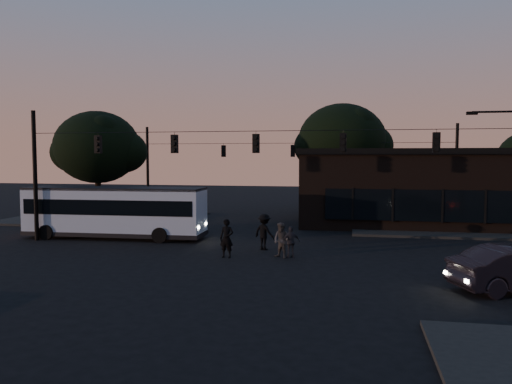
% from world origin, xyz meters
% --- Properties ---
extents(ground, '(120.00, 120.00, 0.00)m').
position_xyz_m(ground, '(0.00, 0.00, 0.00)').
color(ground, black).
rests_on(ground, ground).
extents(sidewalk_far_right, '(14.00, 10.00, 0.15)m').
position_xyz_m(sidewalk_far_right, '(12.00, 14.00, 0.07)').
color(sidewalk_far_right, black).
rests_on(sidewalk_far_right, ground).
extents(sidewalk_far_left, '(14.00, 10.00, 0.15)m').
position_xyz_m(sidewalk_far_left, '(-14.00, 14.00, 0.07)').
color(sidewalk_far_left, black).
rests_on(sidewalk_far_left, ground).
extents(building, '(15.40, 10.41, 5.40)m').
position_xyz_m(building, '(9.00, 15.97, 2.71)').
color(building, black).
rests_on(building, ground).
extents(tree_behind, '(7.60, 7.60, 9.43)m').
position_xyz_m(tree_behind, '(4.00, 22.00, 6.19)').
color(tree_behind, black).
rests_on(tree_behind, ground).
extents(tree_left, '(6.40, 6.40, 8.30)m').
position_xyz_m(tree_left, '(-14.00, 13.00, 5.57)').
color(tree_left, black).
rests_on(tree_left, ground).
extents(signal_rig_near, '(26.24, 0.30, 7.50)m').
position_xyz_m(signal_rig_near, '(0.00, 4.00, 4.45)').
color(signal_rig_near, black).
rests_on(signal_rig_near, ground).
extents(signal_rig_far, '(26.24, 0.30, 7.50)m').
position_xyz_m(signal_rig_far, '(0.00, 20.00, 4.20)').
color(signal_rig_far, black).
rests_on(signal_rig_far, ground).
extents(bus, '(10.89, 2.94, 3.04)m').
position_xyz_m(bus, '(-8.91, 5.64, 1.71)').
color(bus, '#A2B4CE').
rests_on(bus, ground).
extents(pedestrian_a, '(0.74, 0.53, 1.88)m').
position_xyz_m(pedestrian_a, '(-0.91, 1.30, 0.94)').
color(pedestrian_a, black).
rests_on(pedestrian_a, ground).
extents(pedestrian_b, '(1.04, 0.98, 1.70)m').
position_xyz_m(pedestrian_b, '(1.68, 1.75, 0.85)').
color(pedestrian_b, '#3C3837').
rests_on(pedestrian_b, ground).
extents(pedestrian_c, '(0.97, 0.71, 1.53)m').
position_xyz_m(pedestrian_c, '(2.13, 1.90, 0.76)').
color(pedestrian_c, '#22232A').
rests_on(pedestrian_c, ground).
extents(pedestrian_d, '(1.40, 1.22, 1.88)m').
position_xyz_m(pedestrian_d, '(0.51, 3.65, 0.94)').
color(pedestrian_d, black).
rests_on(pedestrian_d, ground).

